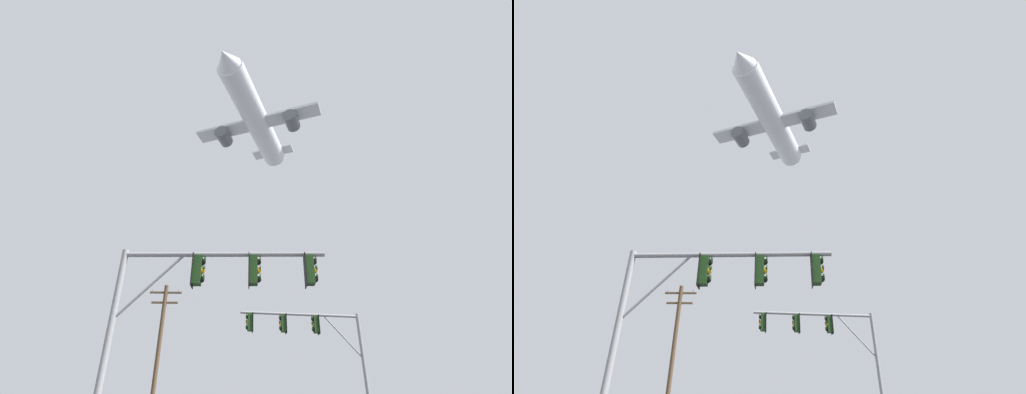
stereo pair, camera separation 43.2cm
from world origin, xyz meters
The scene contains 4 objects.
signal_pole_near centered at (-2.32, 7.53, 4.76)m, with size 6.41×0.62×6.13m.
signal_pole_far centered at (2.96, 17.67, 5.24)m, with size 6.83×1.00×6.75m.
utility_pole centered at (-6.44, 22.23, 5.13)m, with size 2.20×0.28×9.65m.
airplane centered at (0.41, 38.16, 40.91)m, with size 19.05×24.67×6.92m.
Camera 2 is at (-0.67, -3.38, 1.49)m, focal length 25.73 mm.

